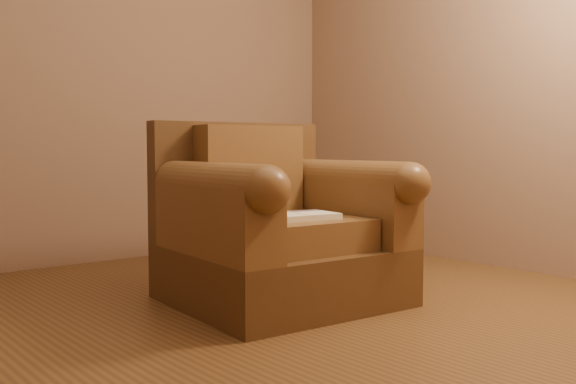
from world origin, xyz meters
TOP-DOWN VIEW (x-y plane):
  - floor at (0.00, 0.00)m, footprint 4.00×4.00m
  - armchair at (0.34, 0.39)m, footprint 1.07×1.02m
  - teddy_bear at (0.29, 0.48)m, footprint 0.17×0.19m
  - guidebook at (0.30, 0.18)m, footprint 0.39×0.26m
  - side_table at (1.26, 0.79)m, footprint 0.37×0.37m

SIDE VIEW (x-z plane):
  - floor at x=0.00m, z-range 0.00..0.00m
  - side_table at x=1.26m, z-range 0.02..0.53m
  - armchair at x=0.34m, z-range -0.10..0.80m
  - guidebook at x=0.30m, z-range 0.43..0.46m
  - teddy_bear at x=0.29m, z-range 0.40..0.64m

